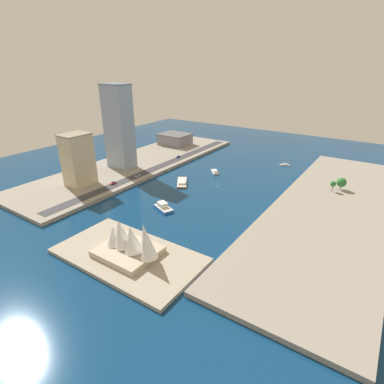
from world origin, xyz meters
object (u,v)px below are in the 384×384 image
(pickup_red, at_px, (113,183))
(catamaran_blue, at_px, (163,207))
(sailboat_small_white, at_px, (285,165))
(traffic_light_waterfront, at_px, (178,157))
(barge_flat_brown, at_px, (182,182))
(van_white, at_px, (138,175))
(opera_landmark, at_px, (129,242))
(warehouse_low_gray, at_px, (175,139))
(hatchback_blue, at_px, (178,157))
(yacht_sleek_gray, at_px, (215,172))
(tower_tall_glass, at_px, (119,127))
(office_block_beige, at_px, (78,160))

(pickup_red, bearing_deg, catamaran_blue, 171.42)
(sailboat_small_white, height_order, traffic_light_waterfront, sailboat_small_white)
(barge_flat_brown, bearing_deg, van_white, 19.59)
(catamaran_blue, height_order, opera_landmark, opera_landmark)
(warehouse_low_gray, height_order, hatchback_blue, warehouse_low_gray)
(warehouse_low_gray, distance_m, traffic_light_waterfront, 66.28)
(yacht_sleek_gray, bearing_deg, tower_tall_glass, 27.27)
(pickup_red, relative_size, van_white, 0.98)
(hatchback_blue, height_order, pickup_red, pickup_red)
(tower_tall_glass, bearing_deg, opera_landmark, 137.18)
(sailboat_small_white, relative_size, warehouse_low_gray, 0.30)
(van_white, height_order, opera_landmark, opera_landmark)
(van_white, distance_m, opera_landmark, 111.53)
(pickup_red, bearing_deg, tower_tall_glass, -53.72)
(yacht_sleek_gray, height_order, warehouse_low_gray, warehouse_low_gray)
(office_block_beige, bearing_deg, sailboat_small_white, -129.02)
(tower_tall_glass, distance_m, warehouse_low_gray, 96.82)
(catamaran_blue, bearing_deg, warehouse_low_gray, -55.89)
(office_block_beige, bearing_deg, van_white, -124.25)
(traffic_light_waterfront, distance_m, opera_landmark, 152.76)
(warehouse_low_gray, relative_size, van_white, 6.56)
(tower_tall_glass, relative_size, pickup_red, 14.29)
(hatchback_blue, relative_size, traffic_light_waterfront, 0.75)
(barge_flat_brown, relative_size, pickup_red, 4.70)
(barge_flat_brown, height_order, catamaran_blue, catamaran_blue)
(pickup_red, height_order, opera_landmark, opera_landmark)
(van_white, relative_size, opera_landmark, 0.15)
(sailboat_small_white, relative_size, hatchback_blue, 2.09)
(yacht_sleek_gray, height_order, tower_tall_glass, tower_tall_glass)
(traffic_light_waterfront, height_order, opera_landmark, opera_landmark)
(pickup_red, height_order, traffic_light_waterfront, traffic_light_waterfront)
(opera_landmark, bearing_deg, hatchback_blue, -62.00)
(office_block_beige, bearing_deg, hatchback_blue, -101.71)
(barge_flat_brown, xyz_separation_m, tower_tall_glass, (65.40, 1.47, 37.33))
(sailboat_small_white, height_order, barge_flat_brown, sailboat_small_white)
(pickup_red, bearing_deg, traffic_light_waterfront, -95.84)
(van_white, xyz_separation_m, opera_landmark, (-73.34, 83.84, 5.66))
(barge_flat_brown, distance_m, hatchback_blue, 64.05)
(opera_landmark, bearing_deg, sailboat_small_white, -94.94)
(tower_tall_glass, height_order, van_white, tower_tall_glass)
(yacht_sleek_gray, xyz_separation_m, barge_flat_brown, (9.16, 36.96, -0.10))
(barge_flat_brown, relative_size, warehouse_low_gray, 0.70)
(hatchback_blue, relative_size, van_white, 0.96)
(sailboat_small_white, relative_size, tower_tall_glass, 0.14)
(tower_tall_glass, relative_size, office_block_beige, 1.81)
(warehouse_low_gray, bearing_deg, pickup_red, 105.32)
(traffic_light_waterfront, bearing_deg, warehouse_low_gray, -50.32)
(sailboat_small_white, height_order, tower_tall_glass, tower_tall_glass)
(van_white, bearing_deg, hatchback_blue, -85.95)
(van_white, bearing_deg, traffic_light_waterfront, -94.03)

